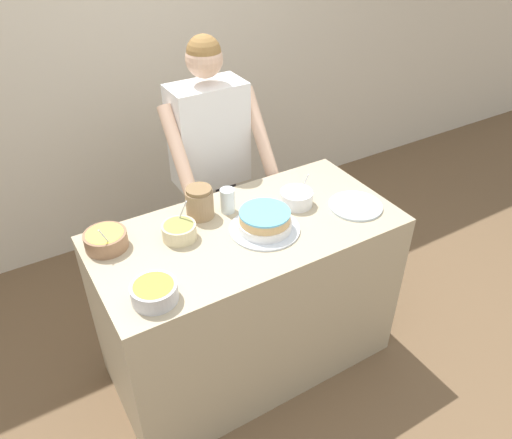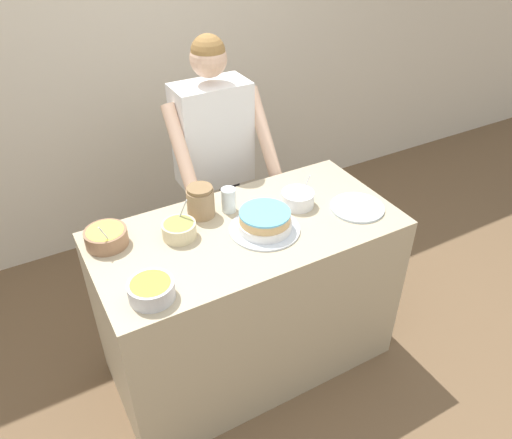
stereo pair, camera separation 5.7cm
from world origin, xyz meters
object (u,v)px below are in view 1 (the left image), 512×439
person_baker (211,153)px  ceramic_plate (355,206)px  frosting_bowl_olive (179,231)px  stoneware_jar (200,202)px  frosting_bowl_yellow (106,239)px  cake (265,222)px  frosting_bowl_white (296,197)px  drinking_glass (228,200)px  frosting_bowl_orange (154,292)px

person_baker → ceramic_plate: (0.40, -0.80, -0.04)m
frosting_bowl_olive → stoneware_jar: frosting_bowl_olive is taller
person_baker → stoneware_jar: person_baker is taller
frosting_bowl_olive → frosting_bowl_yellow: frosting_bowl_olive is taller
cake → frosting_bowl_white: bearing=22.3°
drinking_glass → cake: bearing=-72.3°
ceramic_plate → stoneware_jar: bearing=154.8°
person_baker → frosting_bowl_orange: 1.13m
frosting_bowl_white → drinking_glass: bearing=158.9°
person_baker → stoneware_jar: 0.56m
frosting_bowl_orange → ceramic_plate: 1.09m
frosting_bowl_white → frosting_bowl_yellow: (-0.91, 0.15, 0.00)m
frosting_bowl_white → frosting_bowl_yellow: frosting_bowl_white is taller
frosting_bowl_orange → frosting_bowl_yellow: (-0.06, 0.42, 0.00)m
frosting_bowl_orange → frosting_bowl_yellow: bearing=98.2°
frosting_bowl_orange → frosting_bowl_yellow: 0.42m
frosting_bowl_olive → person_baker: bearing=52.3°
ceramic_plate → stoneware_jar: size_ratio=1.72×
frosting_bowl_orange → drinking_glass: drinking_glass is taller
person_baker → ceramic_plate: bearing=-63.5°
person_baker → frosting_bowl_olive: (-0.45, -0.58, -0.01)m
frosting_bowl_orange → ceramic_plate: (1.09, 0.10, -0.03)m
person_baker → drinking_glass: 0.53m
person_baker → frosting_bowl_white: person_baker is taller
frosting_bowl_white → person_baker: bearing=104.1°
frosting_bowl_orange → drinking_glass: (0.53, 0.39, 0.02)m
frosting_bowl_orange → frosting_bowl_white: frosting_bowl_white is taller
cake → person_baker: bearing=83.0°
cake → frosting_bowl_olive: size_ratio=1.98×
person_baker → frosting_bowl_yellow: 0.89m
frosting_bowl_olive → drinking_glass: size_ratio=1.36×
drinking_glass → frosting_bowl_white: bearing=-21.1°
person_baker → frosting_bowl_orange: bearing=-127.7°
person_baker → frosting_bowl_yellow: bearing=-147.5°
frosting_bowl_olive → frosting_bowl_orange: frosting_bowl_olive is taller
frosting_bowl_yellow → frosting_bowl_olive: bearing=-19.0°
frosting_bowl_olive → frosting_bowl_yellow: (-0.30, 0.10, 0.00)m
cake → frosting_bowl_orange: cake is taller
frosting_bowl_orange → drinking_glass: size_ratio=1.50×
frosting_bowl_orange → frosting_bowl_olive: bearing=52.4°
frosting_bowl_olive → drinking_glass: (0.29, 0.08, 0.02)m
frosting_bowl_olive → frosting_bowl_white: bearing=-4.1°
cake → frosting_bowl_olive: 0.39m
cake → frosting_bowl_white: 0.27m
drinking_glass → ceramic_plate: drinking_glass is taller
drinking_glass → stoneware_jar: bearing=166.0°
frosting_bowl_yellow → ceramic_plate: bearing=-15.4°
frosting_bowl_olive → drinking_glass: 0.30m
ceramic_plate → stoneware_jar: stoneware_jar is taller
drinking_glass → frosting_bowl_olive: bearing=-164.7°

